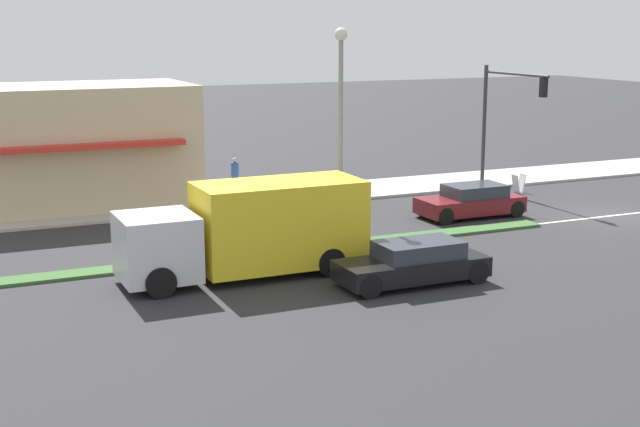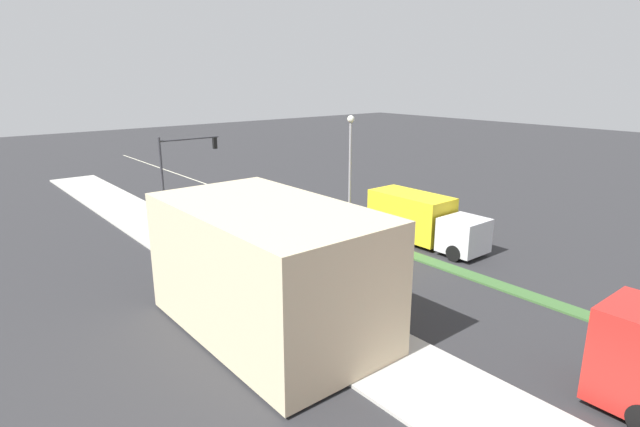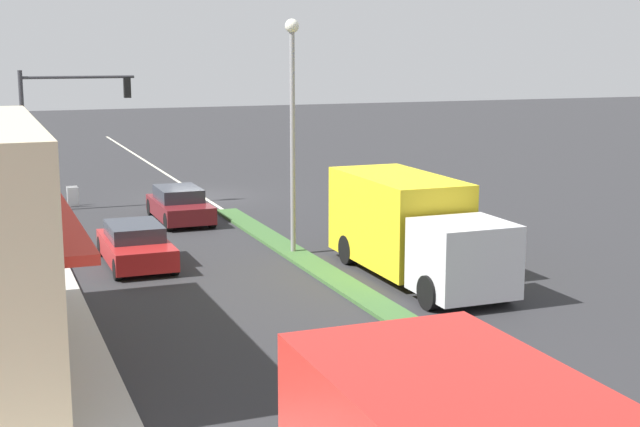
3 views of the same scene
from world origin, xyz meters
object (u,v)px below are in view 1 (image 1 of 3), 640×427
delivery_truck (252,229)px  sedan_maroon (471,201)px  pedestrian (235,175)px  traffic_signal_main (503,107)px  suv_black (413,263)px  hatchback_red (295,202)px  warning_aframe_sign (519,183)px  street_lamp (341,109)px

delivery_truck → sedan_maroon: (4.40, -10.90, -0.84)m
pedestrian → traffic_signal_main: bearing=-108.1°
delivery_truck → suv_black: (-2.80, -4.06, -0.84)m
hatchback_red → suv_black: bearing=177.8°
warning_aframe_sign → sedan_maroon: bearing=125.3°
sedan_maroon → warning_aframe_sign: bearing=-54.7°
delivery_truck → street_lamp: bearing=-61.4°
traffic_signal_main → sedan_maroon: 6.62m
pedestrian → warning_aframe_sign: pedestrian is taller
pedestrian → sedan_maroon: bearing=-136.5°
street_lamp → suv_black: bearing=-179.8°
suv_black → traffic_signal_main: bearing=-44.8°
warning_aframe_sign → delivery_truck: (-7.89, 15.82, 1.04)m
pedestrian → delivery_truck: size_ratio=0.22×
traffic_signal_main → street_lamp: street_lamp is taller
street_lamp → sedan_maroon: size_ratio=1.75×
delivery_truck → hatchback_red: (7.20, -4.43, -0.86)m
pedestrian → warning_aframe_sign: (-4.21, -12.22, -0.58)m
hatchback_red → sedan_maroon: sedan_maroon is taller
warning_aframe_sign → suv_black: (-10.69, 11.77, 0.20)m
pedestrian → street_lamp: bearing=-177.5°
traffic_signal_main → suv_black: bearing=135.2°
pedestrian → suv_black: (-14.90, -0.45, -0.37)m
traffic_signal_main → pedestrian: bearing=71.9°
hatchback_red → delivery_truck: bearing=148.4°
suv_black → sedan_maroon: bearing=-43.6°
traffic_signal_main → warning_aframe_sign: 3.57m
pedestrian → warning_aframe_sign: size_ratio=2.00×
street_lamp → warning_aframe_sign: 13.79m
traffic_signal_main → delivery_truck: 17.42m
sedan_maroon → street_lamp: bearing=107.8°
street_lamp → suv_black: 6.50m
sedan_maroon → traffic_signal_main: bearing=-47.0°
traffic_signal_main → suv_black: size_ratio=1.23×
street_lamp → delivery_truck: bearing=118.6°
traffic_signal_main → hatchback_red: size_ratio=1.36×
traffic_signal_main → suv_black: (-11.12, 11.05, -3.27)m
street_lamp → delivery_truck: street_lamp is taller
street_lamp → hatchback_red: bearing=-4.5°
delivery_truck → hatchback_red: bearing=-31.6°
delivery_truck → suv_black: size_ratio=1.65×
pedestrian → sedan_maroon: size_ratio=0.40×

